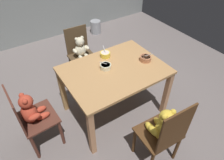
% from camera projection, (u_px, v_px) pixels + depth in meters
% --- Properties ---
extents(ground_plane, '(5.20, 5.20, 0.04)m').
position_uv_depth(ground_plane, '(114.00, 111.00, 2.87)').
color(ground_plane, slate).
extents(dining_table, '(1.20, 0.88, 0.73)m').
position_uv_depth(dining_table, '(114.00, 76.00, 2.44)').
color(dining_table, '#AE7E4D').
rests_on(dining_table, ground_plane).
extents(teddy_chair_far_center, '(0.40, 0.42, 0.87)m').
position_uv_depth(teddy_chair_far_center, '(81.00, 52.00, 3.05)').
color(teddy_chair_far_center, '#493722').
rests_on(teddy_chair_far_center, ground_plane).
extents(teddy_chair_near_front, '(0.43, 0.38, 0.94)m').
position_uv_depth(teddy_chair_near_front, '(163.00, 129.00, 1.95)').
color(teddy_chair_near_front, '#4B2E16').
rests_on(teddy_chair_near_front, ground_plane).
extents(teddy_chair_near_left, '(0.40, 0.43, 0.89)m').
position_uv_depth(teddy_chair_near_left, '(31.00, 113.00, 2.12)').
color(teddy_chair_near_left, '#532B20').
rests_on(teddy_chair_near_left, ground_plane).
extents(porridge_bowl_cream_center, '(0.14, 0.13, 0.12)m').
position_uv_depth(porridge_bowl_cream_center, '(106.00, 66.00, 2.37)').
color(porridge_bowl_cream_center, beige).
rests_on(porridge_bowl_cream_center, dining_table).
extents(porridge_bowl_terracotta_near_right, '(0.14, 0.15, 0.13)m').
position_uv_depth(porridge_bowl_terracotta_near_right, '(145.00, 58.00, 2.49)').
color(porridge_bowl_terracotta_near_right, '#B06C48').
rests_on(porridge_bowl_terracotta_near_right, dining_table).
extents(porridge_bowl_yellow_far_center, '(0.13, 0.14, 0.13)m').
position_uv_depth(porridge_bowl_yellow_far_center, '(105.00, 54.00, 2.56)').
color(porridge_bowl_yellow_far_center, yellow).
rests_on(porridge_bowl_yellow_far_center, dining_table).
extents(metal_pail, '(0.23, 0.23, 0.29)m').
position_uv_depth(metal_pail, '(96.00, 27.00, 4.51)').
color(metal_pail, '#93969B').
rests_on(metal_pail, ground_plane).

